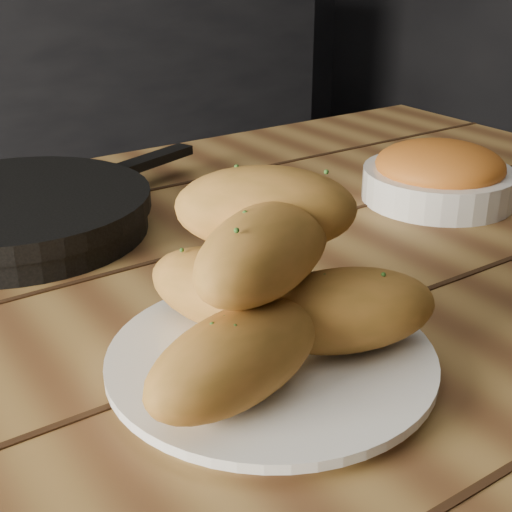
{
  "coord_description": "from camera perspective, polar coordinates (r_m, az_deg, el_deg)",
  "views": [
    {
      "loc": [
        -0.15,
        -0.52,
        1.05
      ],
      "look_at": [
        0.12,
        -0.13,
        0.84
      ],
      "focal_mm": 50.0,
      "sensor_mm": 36.0,
      "label": 1
    }
  ],
  "objects": [
    {
      "name": "bowl",
      "position": [
        0.91,
        14.42,
        6.29
      ],
      "size": [
        0.19,
        0.19,
        0.07
      ],
      "color": "white",
      "rests_on": "table"
    },
    {
      "name": "bread_rolls",
      "position": [
        0.51,
        0.95,
        -2.26
      ],
      "size": [
        0.26,
        0.21,
        0.13
      ],
      "color": "#AF7230",
      "rests_on": "plate"
    },
    {
      "name": "skillet",
      "position": [
        0.83,
        -18.41,
        3.31
      ],
      "size": [
        0.41,
        0.29,
        0.05
      ],
      "color": "black",
      "rests_on": "table"
    },
    {
      "name": "plate",
      "position": [
        0.54,
        1.21,
        -8.48
      ],
      "size": [
        0.25,
        0.25,
        0.02
      ],
      "color": "white",
      "rests_on": "table"
    },
    {
      "name": "table",
      "position": [
        0.68,
        -7.06,
        -11.31
      ],
      "size": [
        1.54,
        0.96,
        0.75
      ],
      "color": "olive",
      "rests_on": "ground"
    }
  ]
}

